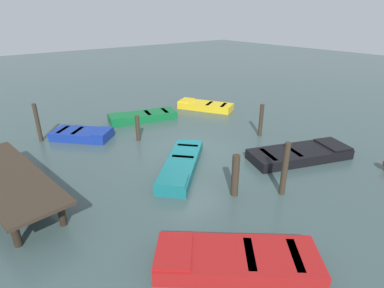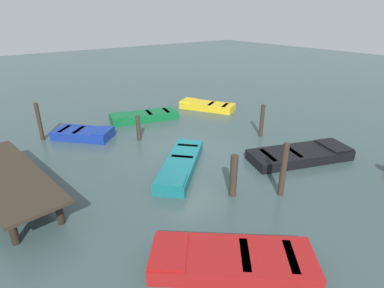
{
  "view_description": "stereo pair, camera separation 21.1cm",
  "coord_description": "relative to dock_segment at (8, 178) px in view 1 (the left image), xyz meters",
  "views": [
    {
      "loc": [
        -9.48,
        7.53,
        5.6
      ],
      "look_at": [
        0.0,
        0.0,
        0.35
      ],
      "focal_mm": 28.79,
      "sensor_mm": 36.0,
      "label": 1
    },
    {
      "loc": [
        -9.61,
        7.37,
        5.6
      ],
      "look_at": [
        0.0,
        0.0,
        0.35
      ],
      "focal_mm": 28.79,
      "sensor_mm": 36.0,
      "label": 2
    }
  ],
  "objects": [
    {
      "name": "rowboat_green",
      "position": [
        4.37,
        -7.25,
        -0.63
      ],
      "size": [
        2.1,
        3.86,
        0.46
      ],
      "rotation": [
        0.0,
        0.0,
        1.32
      ],
      "color": "#0F602D",
      "rests_on": "ground_plane"
    },
    {
      "name": "mooring_piling_far_right",
      "position": [
        -1.2,
        -10.58,
        -0.06
      ],
      "size": [
        0.19,
        0.19,
        1.57
      ],
      "primitive_type": "cylinder",
      "color": "#33281E",
      "rests_on": "ground_plane"
    },
    {
      "name": "mooring_piling_far_left",
      "position": [
        -4.14,
        -5.79,
        -0.12
      ],
      "size": [
        0.24,
        0.24,
        1.45
      ],
      "primitive_type": "cylinder",
      "color": "#33281E",
      "rests_on": "ground_plane"
    },
    {
      "name": "rowboat_red",
      "position": [
        -6.35,
        -3.57,
        -0.63
      ],
      "size": [
        3.55,
        3.81,
        0.46
      ],
      "rotation": [
        0.0,
        0.0,
        0.86
      ],
      "color": "maroon",
      "rests_on": "ground_plane"
    },
    {
      "name": "mooring_piling_near_right",
      "position": [
        4.73,
        -2.03,
        0.06
      ],
      "size": [
        0.18,
        0.18,
        1.8
      ],
      "primitive_type": "cylinder",
      "color": "#33281E",
      "rests_on": "ground_plane"
    },
    {
      "name": "mooring_piling_mid_right",
      "position": [
        1.95,
        -5.63,
        -0.24
      ],
      "size": [
        0.2,
        0.2,
        1.2
      ],
      "primitive_type": "cylinder",
      "color": "#33281E",
      "rests_on": "ground_plane"
    },
    {
      "name": "rowboat_blue",
      "position": [
        3.81,
        -3.66,
        -0.63
      ],
      "size": [
        2.88,
        2.78,
        0.46
      ],
      "rotation": [
        0.0,
        0.0,
        3.88
      ],
      "color": "navy",
      "rests_on": "ground_plane"
    },
    {
      "name": "mooring_piling_near_left",
      "position": [
        -5.08,
        -7.08,
        0.08
      ],
      "size": [
        0.19,
        0.19,
        1.85
      ],
      "primitive_type": "cylinder",
      "color": "#33281E",
      "rests_on": "ground_plane"
    },
    {
      "name": "rowboat_yellow",
      "position": [
        3.8,
        -11.35,
        -0.63
      ],
      "size": [
        3.47,
        2.65,
        0.46
      ],
      "rotation": [
        0.0,
        0.0,
        0.5
      ],
      "color": "gold",
      "rests_on": "ground_plane"
    },
    {
      "name": "rowboat_teal",
      "position": [
        -1.65,
        -5.47,
        -0.63
      ],
      "size": [
        3.51,
        3.71,
        0.46
      ],
      "rotation": [
        0.0,
        0.0,
        2.31
      ],
      "color": "#14666B",
      "rests_on": "ground_plane"
    },
    {
      "name": "dock_segment",
      "position": [
        0.0,
        0.0,
        0.0
      ],
      "size": [
        5.91,
        2.38,
        0.95
      ],
      "rotation": [
        0.0,
        0.0,
        0.12
      ],
      "color": "#33281E",
      "rests_on": "ground_plane"
    },
    {
      "name": "ground_plane",
      "position": [
        -0.6,
        -6.82,
        -0.84
      ],
      "size": [
        80.0,
        80.0,
        0.0
      ],
      "primitive_type": "plane",
      "color": "#384C4C"
    },
    {
      "name": "rowboat_black",
      "position": [
        -3.9,
        -9.88,
        -0.63
      ],
      "size": [
        2.87,
        4.42,
        0.46
      ],
      "rotation": [
        0.0,
        0.0,
        4.35
      ],
      "color": "black",
      "rests_on": "ground_plane"
    }
  ]
}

